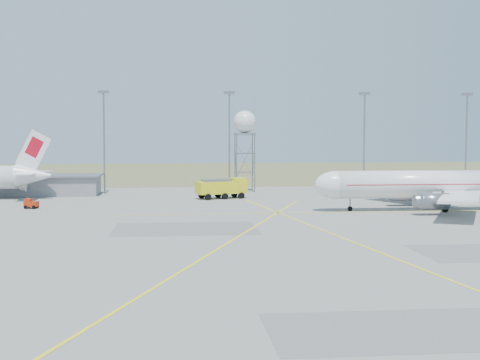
{
  "coord_description": "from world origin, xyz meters",
  "views": [
    {
      "loc": [
        -21.67,
        -68.87,
        12.01
      ],
      "look_at": [
        -10.5,
        40.0,
        4.36
      ],
      "focal_mm": 50.0,
      "sensor_mm": 36.0,
      "label": 1
    }
  ],
  "objects": [
    {
      "name": "airliner_main",
      "position": [
        18.29,
        31.54,
        3.98
      ],
      "size": [
        38.12,
        37.11,
        12.98
      ],
      "rotation": [
        0.0,
        0.0,
        3.13
      ],
      "color": "white",
      "rests_on": "ground"
    },
    {
      "name": "baggage_tug",
      "position": [
        -44.11,
        40.22,
        0.61
      ],
      "size": [
        2.31,
        2.01,
        1.62
      ],
      "rotation": [
        0.0,
        0.0,
        -0.19
      ],
      "color": "#B3270C",
      "rests_on": "ground"
    },
    {
      "name": "mast_c",
      "position": [
        18.0,
        66.0,
        12.07
      ],
      "size": [
        2.2,
        0.5,
        20.5
      ],
      "color": "gray",
      "rests_on": "ground"
    },
    {
      "name": "radar_tower",
      "position": [
        -6.69,
        67.73,
        9.36
      ],
      "size": [
        4.61,
        4.61,
        16.68
      ],
      "color": "gray",
      "rests_on": "ground"
    },
    {
      "name": "mast_a",
      "position": [
        -35.0,
        66.0,
        12.07
      ],
      "size": [
        2.2,
        0.5,
        20.5
      ],
      "color": "gray",
      "rests_on": "ground"
    },
    {
      "name": "building_grey",
      "position": [
        -45.0,
        64.0,
        1.97
      ],
      "size": [
        19.0,
        10.0,
        3.9
      ],
      "color": "gray",
      "rests_on": "ground"
    },
    {
      "name": "ground",
      "position": [
        0.0,
        0.0,
        0.0
      ],
      "size": [
        400.0,
        400.0,
        0.0
      ],
      "primitive_type": "plane",
      "color": "gray",
      "rests_on": "ground"
    },
    {
      "name": "grass_strip",
      "position": [
        0.0,
        140.0,
        0.01
      ],
      "size": [
        400.0,
        120.0,
        0.03
      ],
      "primitive_type": "cube",
      "color": "#535A31",
      "rests_on": "ground"
    },
    {
      "name": "mast_b",
      "position": [
        -10.0,
        66.0,
        12.07
      ],
      "size": [
        2.2,
        0.5,
        20.5
      ],
      "color": "gray",
      "rests_on": "ground"
    },
    {
      "name": "mast_d",
      "position": [
        40.0,
        66.0,
        12.07
      ],
      "size": [
        2.2,
        0.5,
        20.5
      ],
      "color": "gray",
      "rests_on": "ground"
    },
    {
      "name": "fire_truck",
      "position": [
        -12.32,
        53.52,
        1.79
      ],
      "size": [
        9.83,
        6.06,
        3.73
      ],
      "rotation": [
        0.0,
        0.0,
        0.33
      ],
      "color": "yellow",
      "rests_on": "ground"
    }
  ]
}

